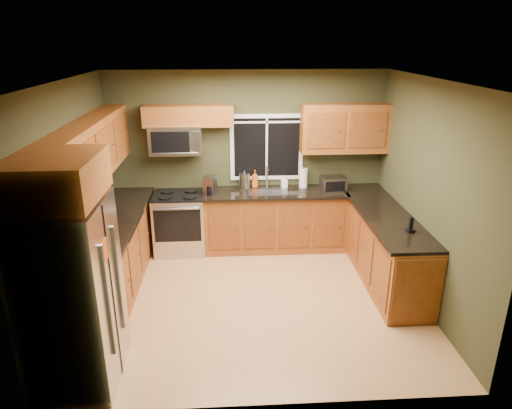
{
  "coord_description": "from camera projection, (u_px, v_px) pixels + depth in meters",
  "views": [
    {
      "loc": [
        -0.28,
        -5.04,
        3.14
      ],
      "look_at": [
        0.05,
        0.35,
        1.15
      ],
      "focal_mm": 32.0,
      "sensor_mm": 36.0,
      "label": 1
    }
  ],
  "objects": [
    {
      "name": "countertop_left",
      "position": [
        114.0,
        221.0,
        5.85
      ],
      "size": [
        0.65,
        2.65,
        0.04
      ],
      "primitive_type": "cube",
      "color": "black",
      "rests_on": "base_cabinets_left"
    },
    {
      "name": "base_cabinets_back",
      "position": [
        275.0,
        221.0,
        7.1
      ],
      "size": [
        2.17,
        0.6,
        0.9
      ],
      "primitive_type": "cube",
      "color": "brown",
      "rests_on": "ground"
    },
    {
      "name": "paper_towel_roll",
      "position": [
        303.0,
        178.0,
        7.05
      ],
      "size": [
        0.16,
        0.16,
        0.33
      ],
      "color": "white",
      "rests_on": "countertop_back"
    },
    {
      "name": "countertop_back",
      "position": [
        276.0,
        193.0,
        6.91
      ],
      "size": [
        2.17,
        0.65,
        0.04
      ],
      "primitive_type": "cube",
      "color": "black",
      "rests_on": "base_cabinets_back"
    },
    {
      "name": "range",
      "position": [
        180.0,
        222.0,
        6.98
      ],
      "size": [
        0.76,
        0.69,
        0.94
      ],
      "color": "#B7B7BC",
      "rests_on": "ground"
    },
    {
      "name": "microwave",
      "position": [
        176.0,
        139.0,
        6.67
      ],
      "size": [
        0.76,
        0.41,
        0.42
      ],
      "color": "#B7B7BC",
      "rests_on": "back_wall"
    },
    {
      "name": "base_cabinets_left",
      "position": [
        116.0,
        254.0,
        6.01
      ],
      "size": [
        0.6,
        2.65,
        0.9
      ],
      "primitive_type": "cube",
      "color": "brown",
      "rests_on": "ground"
    },
    {
      "name": "base_cabinets_peninsula",
      "position": [
        382.0,
        245.0,
        6.28
      ],
      "size": [
        0.6,
        2.52,
        0.9
      ],
      "color": "brown",
      "rests_on": "ground"
    },
    {
      "name": "floor",
      "position": [
        254.0,
        298.0,
        5.82
      ],
      "size": [
        4.2,
        4.2,
        0.0
      ],
      "primitive_type": "plane",
      "color": "tan",
      "rests_on": "ground"
    },
    {
      "name": "kettle",
      "position": [
        244.0,
        180.0,
        7.0
      ],
      "size": [
        0.2,
        0.2,
        0.29
      ],
      "color": "#B7B7BC",
      "rests_on": "countertop_back"
    },
    {
      "name": "front_wall",
      "position": [
        266.0,
        273.0,
        3.67
      ],
      "size": [
        4.2,
        0.0,
        4.2
      ],
      "primitive_type": "plane",
      "rotation": [
        -1.57,
        0.0,
        0.0
      ],
      "color": "#35361F",
      "rests_on": "ground"
    },
    {
      "name": "cordless_phone",
      "position": [
        411.0,
        227.0,
        5.45
      ],
      "size": [
        0.1,
        0.1,
        0.19
      ],
      "color": "black",
      "rests_on": "countertop_peninsula"
    },
    {
      "name": "sink",
      "position": [
        268.0,
        190.0,
        6.91
      ],
      "size": [
        0.6,
        0.42,
        0.36
      ],
      "color": "slate",
      "rests_on": "countertop_back"
    },
    {
      "name": "soap_bottle_a",
      "position": [
        255.0,
        179.0,
        7.05
      ],
      "size": [
        0.12,
        0.12,
        0.27
      ],
      "primitive_type": "imported",
      "rotation": [
        0.0,
        0.0,
        -0.16
      ],
      "color": "#BF4D12",
      "rests_on": "countertop_back"
    },
    {
      "name": "coffee_maker",
      "position": [
        210.0,
        186.0,
        6.76
      ],
      "size": [
        0.21,
        0.25,
        0.27
      ],
      "color": "slate",
      "rests_on": "countertop_back"
    },
    {
      "name": "refrigerator",
      "position": [
        73.0,
        296.0,
        4.2
      ],
      "size": [
        0.74,
        0.9,
        1.8
      ],
      "color": "#B7B7BC",
      "rests_on": "ground"
    },
    {
      "name": "soap_bottle_b",
      "position": [
        284.0,
        182.0,
        7.05
      ],
      "size": [
        0.1,
        0.1,
        0.19
      ],
      "primitive_type": "imported",
      "rotation": [
        0.0,
        0.0,
        0.22
      ],
      "color": "white",
      "rests_on": "countertop_back"
    },
    {
      "name": "upper_cabinet_over_fridge",
      "position": [
        54.0,
        178.0,
        3.81
      ],
      "size": [
        0.72,
        0.9,
        0.38
      ],
      "primitive_type": "cube",
      "color": "brown",
      "rests_on": "left_wall"
    },
    {
      "name": "right_wall",
      "position": [
        428.0,
        195.0,
        5.48
      ],
      "size": [
        0.0,
        3.6,
        3.6
      ],
      "primitive_type": "plane",
      "rotation": [
        1.57,
        0.0,
        -1.57
      ],
      "color": "#35361F",
      "rests_on": "ground"
    },
    {
      "name": "back_wall",
      "position": [
        247.0,
        160.0,
        7.04
      ],
      "size": [
        4.2,
        0.0,
        4.2
      ],
      "primitive_type": "plane",
      "rotation": [
        1.57,
        0.0,
        0.0
      ],
      "color": "#35361F",
      "rests_on": "ground"
    },
    {
      "name": "left_wall",
      "position": [
        71.0,
        203.0,
        5.24
      ],
      "size": [
        0.0,
        3.6,
        3.6
      ],
      "primitive_type": "plane",
      "rotation": [
        1.57,
        0.0,
        1.57
      ],
      "color": "#35361F",
      "rests_on": "ground"
    },
    {
      "name": "countertop_peninsula",
      "position": [
        383.0,
        213.0,
        6.12
      ],
      "size": [
        0.65,
        2.5,
        0.04
      ],
      "primitive_type": "cube",
      "color": "black",
      "rests_on": "base_cabinets_peninsula"
    },
    {
      "name": "upper_cabinets_back_left",
      "position": [
        189.0,
        116.0,
        6.59
      ],
      "size": [
        1.3,
        0.33,
        0.3
      ],
      "primitive_type": "cube",
      "color": "brown",
      "rests_on": "back_wall"
    },
    {
      "name": "toaster_oven",
      "position": [
        333.0,
        184.0,
        6.89
      ],
      "size": [
        0.39,
        0.32,
        0.22
      ],
      "color": "#B7B7BC",
      "rests_on": "countertop_back"
    },
    {
      "name": "upper_cabinets_back_right",
      "position": [
        344.0,
        128.0,
        6.8
      ],
      "size": [
        1.3,
        0.33,
        0.72
      ],
      "primitive_type": "cube",
      "color": "brown",
      "rests_on": "back_wall"
    },
    {
      "name": "ceiling",
      "position": [
        253.0,
        81.0,
        4.89
      ],
      "size": [
        4.2,
        4.2,
        0.0
      ],
      "primitive_type": "plane",
      "rotation": [
        3.14,
        0.0,
        0.0
      ],
      "color": "white",
      "rests_on": "back_wall"
    },
    {
      "name": "upper_cabinets_left",
      "position": [
        92.0,
        149.0,
        5.52
      ],
      "size": [
        0.33,
        2.65,
        0.72
      ],
      "primitive_type": "cube",
      "color": "brown",
      "rests_on": "left_wall"
    },
    {
      "name": "window",
      "position": [
        267.0,
        147.0,
        6.97
      ],
      "size": [
        1.12,
        0.03,
        1.02
      ],
      "color": "white",
      "rests_on": "back_wall"
    }
  ]
}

